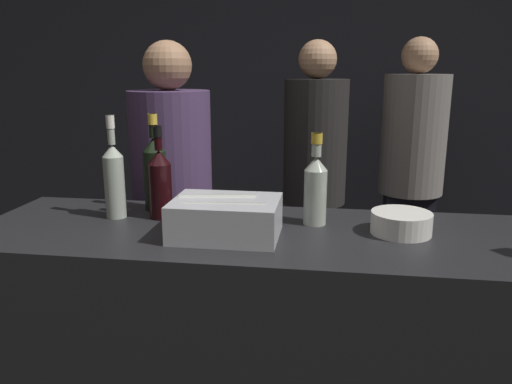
# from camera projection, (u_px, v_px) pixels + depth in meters

# --- Properties ---
(wall_back_chalkboard) EXTENTS (6.40, 0.06, 2.80)m
(wall_back_chalkboard) POSITION_uv_depth(u_px,v_px,m) (300.00, 83.00, 3.65)
(wall_back_chalkboard) COLOR black
(wall_back_chalkboard) RESTS_ON ground_plane
(bar_counter) EXTENTS (1.84, 0.60, 1.00)m
(bar_counter) POSITION_uv_depth(u_px,v_px,m) (255.00, 368.00, 1.72)
(bar_counter) COLOR black
(bar_counter) RESTS_ON ground_plane
(ice_bin_with_bottles) EXTENTS (0.33, 0.24, 0.12)m
(ice_bin_with_bottles) POSITION_uv_depth(u_px,v_px,m) (225.00, 216.00, 1.54)
(ice_bin_with_bottles) COLOR #B7BABF
(ice_bin_with_bottles) RESTS_ON bar_counter
(bowl_white) EXTENTS (0.19, 0.19, 0.07)m
(bowl_white) POSITION_uv_depth(u_px,v_px,m) (401.00, 222.00, 1.56)
(bowl_white) COLOR silver
(bowl_white) RESTS_ON bar_counter
(candle_votive) EXTENTS (0.07, 0.07, 0.06)m
(candle_votive) POSITION_uv_depth(u_px,v_px,m) (216.00, 207.00, 1.75)
(candle_votive) COLOR silver
(candle_votive) RESTS_ON bar_counter
(white_wine_bottle) EXTENTS (0.07, 0.07, 0.35)m
(white_wine_bottle) POSITION_uv_depth(u_px,v_px,m) (114.00, 178.00, 1.71)
(white_wine_bottle) COLOR #9EA899
(white_wine_bottle) RESTS_ON bar_counter
(rose_wine_bottle) EXTENTS (0.08, 0.08, 0.30)m
(rose_wine_bottle) POSITION_uv_depth(u_px,v_px,m) (315.00, 187.00, 1.64)
(rose_wine_bottle) COLOR #9EA899
(rose_wine_bottle) RESTS_ON bar_counter
(champagne_bottle) EXTENTS (0.08, 0.08, 0.35)m
(champagne_bottle) POSITION_uv_depth(u_px,v_px,m) (155.00, 171.00, 1.81)
(champagne_bottle) COLOR black
(champagne_bottle) RESTS_ON bar_counter
(red_wine_bottle_black_foil) EXTENTS (0.08, 0.08, 0.32)m
(red_wine_bottle_black_foil) POSITION_uv_depth(u_px,v_px,m) (160.00, 182.00, 1.71)
(red_wine_bottle_black_foil) COLOR black
(red_wine_bottle_black_foil) RESTS_ON bar_counter
(person_in_hoodie) EXTENTS (0.36, 0.36, 1.62)m
(person_in_hoodie) POSITION_uv_depth(u_px,v_px,m) (173.00, 205.00, 2.27)
(person_in_hoodie) COLOR black
(person_in_hoodie) RESTS_ON ground_plane
(person_blond_tee) EXTENTS (0.38, 0.38, 1.68)m
(person_blond_tee) POSITION_uv_depth(u_px,v_px,m) (411.00, 166.00, 3.02)
(person_blond_tee) COLOR black
(person_blond_tee) RESTS_ON ground_plane
(person_grey_polo) EXTENTS (0.36, 0.36, 1.66)m
(person_grey_polo) POSITION_uv_depth(u_px,v_px,m) (314.00, 173.00, 2.86)
(person_grey_polo) COLOR black
(person_grey_polo) RESTS_ON ground_plane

